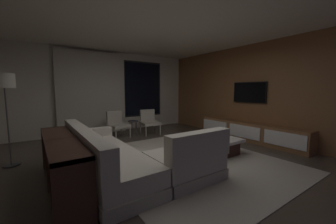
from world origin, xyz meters
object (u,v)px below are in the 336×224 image
at_px(coffee_table, 207,145).
at_px(book_stack_on_coffee_table, 203,136).
at_px(standing_lamp, 4,87).
at_px(accent_chair_by_curtain, 117,123).
at_px(mounted_tv, 249,92).
at_px(sectional_couch, 127,159).
at_px(console_table_behind_couch, 62,161).
at_px(media_console, 250,132).
at_px(side_stool, 133,123).
at_px(accent_chair_near_window, 149,121).

xyz_separation_m(coffee_table, book_stack_on_coffee_table, (-0.07, 0.06, 0.20)).
bearing_deg(standing_lamp, accent_chair_by_curtain, 23.44).
bearing_deg(mounted_tv, book_stack_on_coffee_table, -173.64).
bearing_deg(mounted_tv, accent_chair_by_curtain, 142.24).
distance_m(sectional_couch, console_table_behind_couch, 0.93).
xyz_separation_m(book_stack_on_coffee_table, mounted_tv, (2.02, 0.22, 0.96)).
relative_size(accent_chair_by_curtain, mounted_tv, 0.77).
bearing_deg(console_table_behind_couch, coffee_table, -0.73).
distance_m(coffee_table, media_console, 1.77).
bearing_deg(coffee_table, sectional_couch, -177.31).
bearing_deg(console_table_behind_couch, book_stack_on_coffee_table, 0.40).
bearing_deg(side_stool, sectional_couch, -116.70).
height_order(book_stack_on_coffee_table, side_stool, side_stool).
xyz_separation_m(accent_chair_near_window, side_stool, (-0.52, 0.10, -0.06)).
bearing_deg(media_console, mounted_tv, 47.52).
bearing_deg(accent_chair_by_curtain, accent_chair_near_window, -8.65).
height_order(media_console, standing_lamp, standing_lamp).
bearing_deg(accent_chair_by_curtain, side_stool, -5.89).
bearing_deg(accent_chair_by_curtain, console_table_behind_couch, -124.09).
bearing_deg(accent_chair_by_curtain, mounted_tv, -37.76).
relative_size(side_stool, media_console, 0.15).
height_order(side_stool, standing_lamp, standing_lamp).
relative_size(console_table_behind_couch, standing_lamp, 1.23).
height_order(book_stack_on_coffee_table, accent_chair_near_window, accent_chair_near_window).
distance_m(mounted_tv, console_table_behind_couch, 4.91).
height_order(side_stool, media_console, media_console).
xyz_separation_m(media_console, mounted_tv, (0.18, 0.20, 1.10)).
bearing_deg(accent_chair_by_curtain, sectional_couch, -107.28).
distance_m(sectional_couch, side_stool, 3.01).
distance_m(media_console, standing_lamp, 5.66).
bearing_deg(mounted_tv, accent_chair_near_window, 132.61).
xyz_separation_m(accent_chair_near_window, media_console, (1.85, -2.41, -0.18)).
relative_size(media_console, standing_lamp, 1.81).
height_order(accent_chair_near_window, mounted_tv, mounted_tv).
xyz_separation_m(accent_chair_by_curtain, side_stool, (0.50, -0.05, -0.06)).
bearing_deg(book_stack_on_coffee_table, media_console, 0.85).
relative_size(mounted_tv, console_table_behind_couch, 0.48).
bearing_deg(console_table_behind_couch, accent_chair_near_window, 41.37).
distance_m(sectional_couch, accent_chair_by_curtain, 2.87).
height_order(coffee_table, console_table_behind_couch, console_table_behind_couch).
relative_size(accent_chair_near_window, media_console, 0.25).
height_order(accent_chair_by_curtain, mounted_tv, mounted_tv).
bearing_deg(side_stool, accent_chair_by_curtain, 174.11).
xyz_separation_m(book_stack_on_coffee_table, media_console, (1.84, 0.03, -0.14)).
relative_size(accent_chair_near_window, accent_chair_by_curtain, 1.00).
bearing_deg(media_console, accent_chair_near_window, 127.56).
height_order(coffee_table, mounted_tv, mounted_tv).
distance_m(accent_chair_by_curtain, media_console, 3.85).
distance_m(accent_chair_near_window, accent_chair_by_curtain, 1.03).
distance_m(side_stool, standing_lamp, 3.30).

